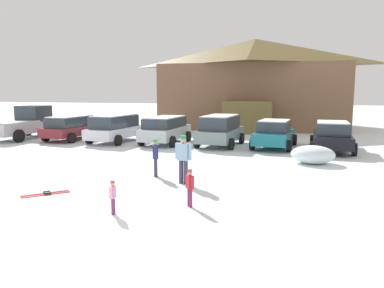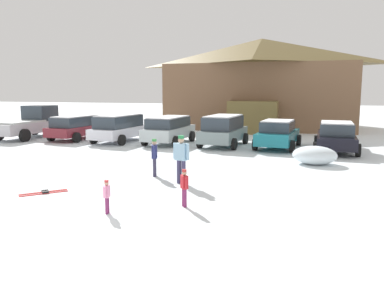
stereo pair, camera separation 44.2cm
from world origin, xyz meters
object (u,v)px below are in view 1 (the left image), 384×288
ski_lodge (255,83)px  skier_adult_in_blue_parka (183,157)px  skier_child_in_red_jacket (190,186)px  pair_of_skis (46,194)px  parked_white_suv (115,127)px  skier_teen_in_navy_coat (156,155)px  parked_grey_wagon (220,130)px  parked_maroon_van (71,127)px  plowed_snow_pile (313,155)px  skier_child_in_pink_snowsuit (113,195)px  pickup_truck (26,123)px  parked_black_sedan (332,136)px  parked_silver_wagon (165,129)px  parked_teal_hatchback (274,133)px

ski_lodge → skier_adult_in_blue_parka: 21.61m
skier_child_in_red_jacket → pair_of_skis: bearing=179.1°
parked_white_suv → skier_teen_in_navy_coat: bearing=-55.4°
parked_grey_wagon → skier_teen_in_navy_coat: size_ratio=3.06×
parked_maroon_van → parked_white_suv: bearing=-3.6°
skier_teen_in_navy_coat → plowed_snow_pile: 7.12m
ski_lodge → plowed_snow_pile: 17.40m
plowed_snow_pile → parked_white_suv: bearing=160.3°
parked_grey_wagon → skier_child_in_pink_snowsuit: (-0.47, -12.67, -0.44)m
ski_lodge → parked_grey_wagon: 12.67m
parked_grey_wagon → parked_maroon_van: bearing=179.5°
pair_of_skis → parked_grey_wagon: bearing=73.7°
parked_white_suv → skier_child_in_red_jacket: 13.87m
pair_of_skis → ski_lodge: bearing=80.2°
pickup_truck → skier_teen_in_navy_coat: pickup_truck is taller
parked_white_suv → pickup_truck: 6.67m
parked_white_suv → skier_teen_in_navy_coat: size_ratio=3.20×
skier_adult_in_blue_parka → parked_black_sedan: bearing=57.2°
parked_silver_wagon → parked_grey_wagon: bearing=-0.7°
skier_child_in_pink_snowsuit → pair_of_skis: bearing=157.4°
parked_silver_wagon → pickup_truck: pickup_truck is taller
skier_child_in_pink_snowsuit → parked_black_sedan: bearing=62.1°
parked_teal_hatchback → plowed_snow_pile: (1.83, -4.28, -0.40)m
ski_lodge → skier_teen_in_navy_coat: 20.94m
plowed_snow_pile → parked_maroon_van: bearing=163.6°
skier_child_in_red_jacket → skier_adult_in_blue_parka: size_ratio=0.63×
skier_child_in_red_jacket → skier_adult_in_blue_parka: (-0.88, 2.45, 0.35)m
skier_child_in_red_jacket → skier_child_in_pink_snowsuit: skier_child_in_red_jacket is taller
parked_silver_wagon → skier_adult_in_blue_parka: bearing=-67.7°
parked_maroon_van → parked_teal_hatchback: parked_teal_hatchback is taller
ski_lodge → skier_teen_in_navy_coat: (-1.65, -20.65, -3.05)m
parked_teal_hatchback → skier_child_in_pink_snowsuit: 13.21m
skier_adult_in_blue_parka → plowed_snow_pile: bearing=47.2°
parked_teal_hatchback → parked_white_suv: bearing=-179.0°
parked_maroon_van → parked_teal_hatchback: size_ratio=0.95×
skier_child_in_pink_snowsuit → plowed_snow_pile: (5.37, 8.44, -0.11)m
parked_white_suv → parked_silver_wagon: 3.23m
parked_teal_hatchback → parked_maroon_van: bearing=179.9°
ski_lodge → skier_adult_in_blue_parka: ski_lodge is taller
parked_white_suv → parked_teal_hatchback: (9.64, 0.17, -0.11)m
skier_child_in_pink_snowsuit → skier_child_in_red_jacket: bearing=32.7°
parked_white_suv → parked_silver_wagon: (3.22, 0.16, -0.03)m
parked_silver_wagon → skier_teen_in_navy_coat: size_ratio=3.14×
pair_of_skis → plowed_snow_pile: size_ratio=0.66×
parked_teal_hatchback → skier_child_in_pink_snowsuit: bearing=-105.5°
parked_silver_wagon → pair_of_skis: parked_silver_wagon is taller
pair_of_skis → plowed_snow_pile: plowed_snow_pile is taller
skier_teen_in_navy_coat → pair_of_skis: size_ratio=1.14×
skier_adult_in_blue_parka → skier_child_in_pink_snowsuit: size_ratio=1.87×
ski_lodge → skier_adult_in_blue_parka: bearing=-91.0°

